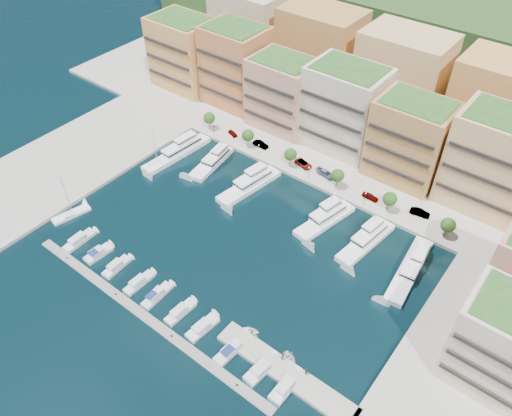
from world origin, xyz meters
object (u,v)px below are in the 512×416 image
object	(u,v)px
lamppost_1	(259,148)
tree_2	(291,154)
tree_3	(338,176)
tree_0	(209,118)
lamppost_3	(365,197)
yacht_1	(213,161)
car_4	(370,196)
tree_1	(248,135)
yacht_6	(411,266)
cruiser_0	(79,241)
cruiser_7	(232,349)
lamppost_0	(214,128)
yacht_0	(179,151)
car_0	(233,133)
cruiser_4	(157,296)
car_1	(261,144)
car_5	(420,213)
yacht_4	(326,218)
yacht_2	(251,183)
car_2	(304,164)
lamppost_4	(428,226)
lamppost_2	(309,171)
cruiser_3	(139,283)
tender_0	(251,331)
cruiser_5	(180,312)
cruiser_9	(285,387)
tender_1	(256,336)
person_0	(283,357)
sailboat_0	(71,215)
sailboat_2	(157,164)
yacht_5	(367,239)
person_1	(306,371)
car_3	(326,173)
cruiser_8	(261,369)
cruiser_1	(98,254)
tender_2	(290,359)

from	to	relation	value
lamppost_1	tree_2	bearing A→B (deg)	12.95
tree_3	tree_2	bearing A→B (deg)	180.00
tree_0	lamppost_3	bearing A→B (deg)	-2.27
yacht_1	car_4	bearing A→B (deg)	16.88
tree_1	tree_3	size ratio (longest dim) A/B	1.00
yacht_6	cruiser_0	bearing A→B (deg)	-148.43
car_4	cruiser_7	bearing A→B (deg)	-178.73
lamppost_0	yacht_0	world-z (taller)	yacht_0
yacht_0	yacht_6	xyz separation A→B (m)	(76.55, 0.64, 0.00)
cruiser_7	tree_3	bearing A→B (deg)	99.97
tree_0	car_0	size ratio (longest dim) A/B	1.44
cruiser_4	car_1	size ratio (longest dim) A/B	1.60
tree_1	car_5	distance (m)	55.85
yacht_4	yacht_2	bearing A→B (deg)	-177.74
yacht_4	car_2	bearing A→B (deg)	138.89
lamppost_4	lamppost_2	bearing A→B (deg)	180.00
yacht_0	cruiser_3	size ratio (longest dim) A/B	3.07
lamppost_2	tender_0	xyz separation A→B (m)	(18.57, -49.86, -3.47)
lamppost_4	car_5	xyz separation A→B (m)	(-4.32, 5.51, -1.96)
yacht_4	cruiser_5	xyz separation A→B (m)	(-9.69, -44.87, -0.54)
cruiser_9	car_1	bearing A→B (deg)	131.06
tender_1	lamppost_0	bearing A→B (deg)	53.79
tree_2	yacht_4	xyz separation A→B (m)	(20.92, -13.21, -3.65)
lamppost_2	tree_3	bearing A→B (deg)	16.04
person_0	cruiser_0	bearing A→B (deg)	80.78
sailboat_0	car_2	xyz separation A→B (m)	(37.58, 55.36, 1.49)
lamppost_4	sailboat_2	bearing A→B (deg)	-164.23
car_1	car_4	size ratio (longest dim) A/B	1.13
yacht_5	person_1	distance (m)	40.93
yacht_4	car_0	size ratio (longest dim) A/B	4.98
yacht_6	person_0	bearing A→B (deg)	-104.36
yacht_0	car_3	xyz separation A→B (m)	(41.72, 17.70, 0.65)
tender_0	person_1	size ratio (longest dim) A/B	1.96
tree_0	cruiser_4	bearing A→B (deg)	-58.33
tree_2	cruiser_8	world-z (taller)	tree_2
tree_3	tree_0	bearing A→B (deg)	180.00
lamppost_0	car_5	size ratio (longest dim) A/B	0.80
cruiser_5	lamppost_3	bearing A→B (deg)	75.18
tree_0	cruiser_5	world-z (taller)	tree_0
car_4	tree_2	bearing A→B (deg)	93.38
lamppost_3	car_5	distance (m)	14.88
lamppost_3	cruiser_1	size ratio (longest dim) A/B	0.58
sailboat_0	car_3	xyz separation A→B (m)	(45.14, 55.45, 1.55)
lamppost_2	cruiser_5	xyz separation A→B (m)	(3.24, -55.78, -3.28)
lamppost_3	yacht_5	distance (m)	13.51
cruiser_3	person_1	size ratio (longest dim) A/B	4.53
lamppost_3	tender_2	size ratio (longest dim) A/B	1.10
yacht_2	cruiser_8	world-z (taller)	yacht_2
tree_1	tree_3	distance (m)	32.00
yacht_5	tender_2	size ratio (longest dim) A/B	5.20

